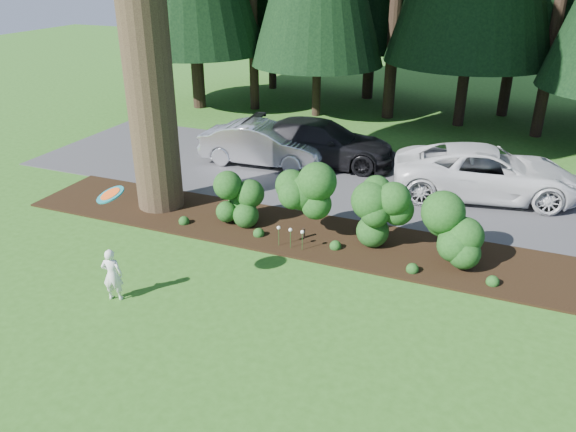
% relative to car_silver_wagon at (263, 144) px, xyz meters
% --- Properties ---
extents(ground, '(80.00, 80.00, 0.00)m').
position_rel_car_silver_wagon_xyz_m(ground, '(3.41, -7.65, -0.72)').
color(ground, '#2C5D1A').
rests_on(ground, ground).
extents(mulch_bed, '(16.00, 2.50, 0.05)m').
position_rel_car_silver_wagon_xyz_m(mulch_bed, '(3.41, -4.40, -0.69)').
color(mulch_bed, black).
rests_on(mulch_bed, ground).
extents(driveway, '(22.00, 6.00, 0.03)m').
position_rel_car_silver_wagon_xyz_m(driveway, '(3.41, -0.15, -0.70)').
color(driveway, '#38383A').
rests_on(driveway, ground).
extents(shrub_row, '(6.53, 1.60, 1.61)m').
position_rel_car_silver_wagon_xyz_m(shrub_row, '(4.18, -4.51, 0.09)').
color(shrub_row, '#173E13').
rests_on(shrub_row, ground).
extents(lily_cluster, '(0.69, 0.09, 0.57)m').
position_rel_car_silver_wagon_xyz_m(lily_cluster, '(3.11, -5.25, -0.22)').
color(lily_cluster, '#173E13').
rests_on(lily_cluster, ground).
extents(car_silver_wagon, '(4.26, 1.72, 1.38)m').
position_rel_car_silver_wagon_xyz_m(car_silver_wagon, '(0.00, 0.00, 0.00)').
color(car_silver_wagon, silver).
rests_on(car_silver_wagon, driveway).
extents(car_white_suv, '(5.57, 3.34, 1.45)m').
position_rel_car_silver_wagon_xyz_m(car_white_suv, '(7.07, -0.09, 0.04)').
color(car_white_suv, silver).
rests_on(car_white_suv, driveway).
extents(car_dark_suv, '(5.19, 2.58, 1.45)m').
position_rel_car_silver_wagon_xyz_m(car_dark_suv, '(1.72, 0.79, 0.04)').
color(car_dark_suv, black).
rests_on(car_dark_suv, driveway).
extents(child, '(0.48, 0.39, 1.13)m').
position_rel_car_silver_wagon_xyz_m(child, '(0.62, -8.57, -0.15)').
color(child, white).
rests_on(child, ground).
extents(frisbee, '(0.57, 0.53, 0.30)m').
position_rel_car_silver_wagon_xyz_m(frisbee, '(0.97, -8.70, 1.69)').
color(frisbee, '#16727A').
rests_on(frisbee, ground).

